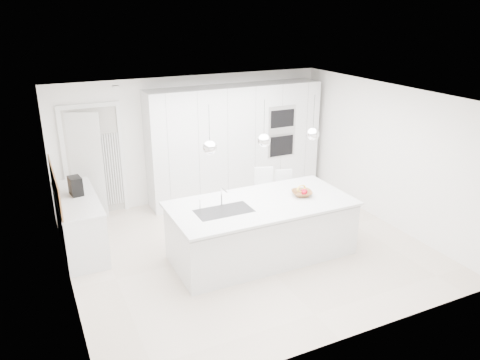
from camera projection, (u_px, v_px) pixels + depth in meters
name	position (u px, v px, depth m)	size (l,w,h in m)	color
floor	(248.00, 248.00, 7.69)	(5.50, 5.50, 0.00)	beige
wall_back	(193.00, 139.00, 9.37)	(5.50, 5.50, 0.00)	white
wall_left	(61.00, 208.00, 6.15)	(5.00, 5.00, 0.00)	white
ceiling	(249.00, 97.00, 6.82)	(5.50, 5.50, 0.00)	white
tall_cabinets	(235.00, 142.00, 9.48)	(3.60, 0.60, 2.30)	silver
oven_stack	(282.00, 132.00, 9.51)	(0.62, 0.04, 1.05)	#A5A5A8
doorway_frame	(95.00, 163.00, 8.64)	(1.11, 0.08, 2.13)	white
hallway_door	(81.00, 166.00, 8.50)	(0.82, 0.04, 2.00)	white
radiator	(113.00, 169.00, 8.82)	(0.32, 0.04, 1.40)	white
left_base_cabinets	(80.00, 224.00, 7.57)	(0.60, 1.80, 0.86)	silver
left_worktop	(76.00, 198.00, 7.41)	(0.62, 1.82, 0.04)	white
oak_backsplash	(55.00, 185.00, 7.20)	(0.02, 1.80, 0.50)	olive
island_base	(262.00, 231.00, 7.33)	(2.80, 1.20, 0.86)	silver
island_worktop	(261.00, 204.00, 7.21)	(2.84, 1.40, 0.04)	white
island_sink	(224.00, 216.00, 6.93)	(0.84, 0.44, 0.18)	#3F3F42
island_tap	(221.00, 196.00, 7.04)	(0.02, 0.02, 0.30)	white
pendant_left	(210.00, 148.00, 6.47)	(0.20, 0.20, 0.20)	white
pendant_mid	(264.00, 141.00, 6.82)	(0.20, 0.20, 0.20)	white
pendant_right	(313.00, 134.00, 7.16)	(0.20, 0.20, 0.20)	white
fruit_bowl	(302.00, 193.00, 7.45)	(0.32, 0.32, 0.08)	olive
espresso_machine	(75.00, 186.00, 7.46)	(0.18, 0.28, 0.30)	black
bar_stool_left	(267.00, 198.00, 8.33)	(0.35, 0.49, 1.06)	white
bar_stool_right	(286.00, 198.00, 8.41)	(0.33, 0.46, 1.00)	white
apple_a	(303.00, 191.00, 7.45)	(0.08, 0.08, 0.08)	#B4051B
apple_b	(305.00, 192.00, 7.43)	(0.08, 0.08, 0.08)	#B4051B
apple_c	(304.00, 193.00, 7.38)	(0.08, 0.08, 0.08)	#B4051B
banana_bunch	(301.00, 189.00, 7.43)	(0.22, 0.22, 0.03)	yellow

